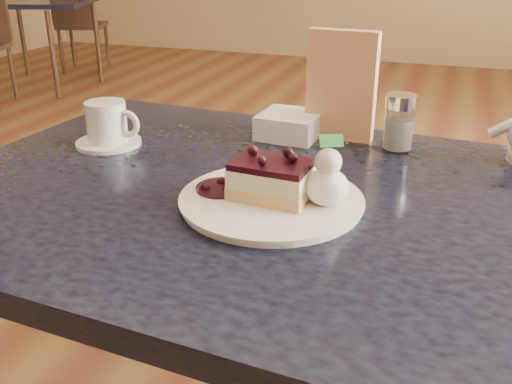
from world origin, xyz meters
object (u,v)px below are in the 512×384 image
(main_table, at_px, (282,235))
(bg_table_far_left, at_px, (42,78))
(cheesecake_slice, at_px, (272,180))
(dessert_plate, at_px, (271,201))
(coffee_set, at_px, (108,126))

(main_table, relative_size, bg_table_far_left, 0.74)
(main_table, xyz_separation_m, cheesecake_slice, (-0.00, -0.05, 0.12))
(main_table, height_order, dessert_plate, dessert_plate)
(dessert_plate, distance_m, cheesecake_slice, 0.03)
(main_table, height_order, coffee_set, coffee_set)
(dessert_plate, xyz_separation_m, coffee_set, (-0.39, 0.16, 0.03))
(cheesecake_slice, bearing_deg, dessert_plate, 0.00)
(cheesecake_slice, distance_m, coffee_set, 0.42)
(coffee_set, bearing_deg, main_table, -15.97)
(dessert_plate, xyz_separation_m, cheesecake_slice, (0.00, 0.00, 0.03))
(coffee_set, height_order, bg_table_far_left, coffee_set)
(dessert_plate, height_order, cheesecake_slice, cheesecake_slice)
(coffee_set, distance_m, bg_table_far_left, 3.98)
(coffee_set, bearing_deg, cheesecake_slice, -22.52)
(coffee_set, xyz_separation_m, bg_table_far_left, (-2.60, 2.92, -0.70))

